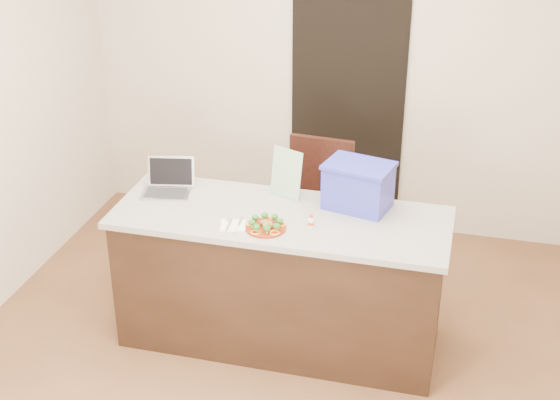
% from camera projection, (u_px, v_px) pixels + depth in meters
% --- Properties ---
extents(ground, '(4.00, 4.00, 0.00)m').
position_uv_depth(ground, '(271.00, 361.00, 4.94)').
color(ground, brown).
rests_on(ground, ground).
extents(room_shell, '(4.00, 4.00, 4.00)m').
position_uv_depth(room_shell, '(269.00, 121.00, 4.21)').
color(room_shell, white).
rests_on(room_shell, ground).
extents(doorway, '(0.90, 0.02, 2.00)m').
position_uv_depth(doorway, '(347.00, 109.00, 6.18)').
color(doorway, black).
rests_on(doorway, ground).
extents(island, '(2.06, 0.76, 0.92)m').
position_uv_depth(island, '(281.00, 278.00, 4.95)').
color(island, black).
rests_on(island, ground).
extents(plate, '(0.24, 0.24, 0.02)m').
position_uv_depth(plate, '(266.00, 228.00, 4.58)').
color(plate, maroon).
rests_on(plate, island).
extents(meatballs, '(0.09, 0.10, 0.04)m').
position_uv_depth(meatballs, '(267.00, 224.00, 4.57)').
color(meatballs, olive).
rests_on(meatballs, plate).
extents(broccoli, '(0.20, 0.20, 0.04)m').
position_uv_depth(broccoli, '(266.00, 222.00, 4.56)').
color(broccoli, '#1A4C14').
rests_on(broccoli, plate).
extents(pepper_rings, '(0.23, 0.23, 0.01)m').
position_uv_depth(pepper_rings, '(266.00, 226.00, 4.58)').
color(pepper_rings, gold).
rests_on(pepper_rings, plate).
extents(napkin, '(0.18, 0.18, 0.01)m').
position_uv_depth(napkin, '(233.00, 225.00, 4.62)').
color(napkin, silver).
rests_on(napkin, island).
extents(fork, '(0.04, 0.16, 0.00)m').
position_uv_depth(fork, '(230.00, 223.00, 4.63)').
color(fork, silver).
rests_on(fork, napkin).
extents(knife, '(0.02, 0.20, 0.01)m').
position_uv_depth(knife, '(237.00, 226.00, 4.59)').
color(knife, silver).
rests_on(knife, napkin).
extents(yogurt_bottle, '(0.04, 0.04, 0.08)m').
position_uv_depth(yogurt_bottle, '(311.00, 222.00, 4.59)').
color(yogurt_bottle, '#EAE9CE').
rests_on(yogurt_bottle, island).
extents(laptop, '(0.34, 0.29, 0.21)m').
position_uv_depth(laptop, '(169.00, 183.00, 5.02)').
color(laptop, '#A8A8AD').
rests_on(laptop, island).
extents(leaflet, '(0.23, 0.13, 0.32)m').
position_uv_depth(leaflet, '(286.00, 173.00, 4.90)').
color(leaflet, silver).
rests_on(leaflet, island).
extents(blue_box, '(0.46, 0.37, 0.29)m').
position_uv_depth(blue_box, '(358.00, 186.00, 4.77)').
color(blue_box, '#2F32AB').
rests_on(blue_box, island).
extents(chair, '(0.50, 0.50, 1.06)m').
position_uv_depth(chair, '(317.00, 203.00, 5.59)').
color(chair, black).
rests_on(chair, ground).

